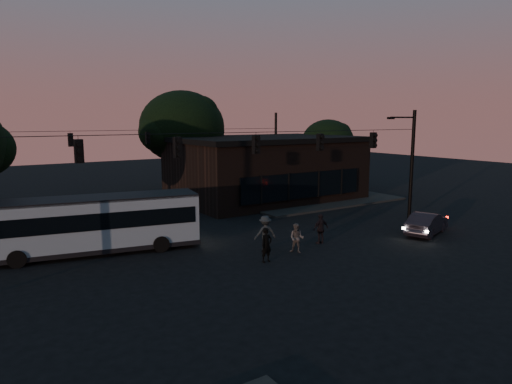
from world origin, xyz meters
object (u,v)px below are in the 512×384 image
building (266,168)px  pedestrian_d (265,233)px  bus (96,222)px  pedestrian_c (321,229)px  pedestrian_b (297,238)px  car (427,223)px  pedestrian_a (267,245)px

building → pedestrian_d: size_ratio=8.30×
bus → pedestrian_c: size_ratio=6.25×
pedestrian_b → pedestrian_c: 2.29m
car → pedestrian_c: bearing=55.9°
building → pedestrian_a: bearing=-124.8°
bus → pedestrian_c: bearing=-14.3°
car → pedestrian_d: size_ratio=2.17×
pedestrian_a → building: bearing=50.5°
building → pedestrian_a: building is taller
bus → pedestrian_d: 8.82m
building → pedestrian_b: bearing=-119.2°
pedestrian_a → pedestrian_b: 2.25m
pedestrian_a → pedestrian_c: 4.53m
bus → pedestrian_c: 12.04m
car → pedestrian_d: bearing=57.1°
bus → pedestrian_b: size_ratio=6.91×
pedestrian_b → pedestrian_d: bearing=-178.0°
pedestrian_d → pedestrian_a: bearing=69.0°
building → pedestrian_c: size_ratio=8.97×
pedestrian_b → pedestrian_c: pedestrian_c is taller
pedestrian_a → pedestrian_d: size_ratio=0.92×
pedestrian_a → pedestrian_c: (4.41, 1.03, 0.01)m
car → pedestrian_b: bearing=63.5°
bus → pedestrian_d: bearing=-19.3°
pedestrian_b → building: bearing=113.8°
car → pedestrian_b: pedestrian_b is taller
pedestrian_a → pedestrian_d: (1.14, 1.74, 0.08)m
building → bus: (-16.60, -8.45, -1.06)m
building → pedestrian_c: bearing=-112.9°
car → pedestrian_c: size_ratio=2.35×
pedestrian_b → car: bearing=44.7°
pedestrian_b → pedestrian_d: size_ratio=0.84×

